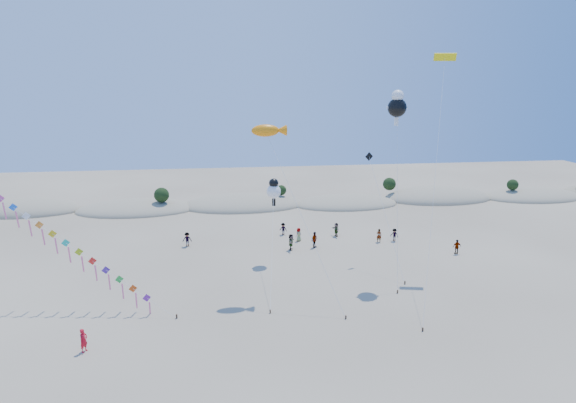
{
  "coord_description": "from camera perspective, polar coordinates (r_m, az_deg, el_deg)",
  "views": [
    {
      "loc": [
        -2.54,
        -27.36,
        18.58
      ],
      "look_at": [
        2.92,
        14.0,
        8.23
      ],
      "focal_mm": 30.0,
      "sensor_mm": 36.0,
      "label": 1
    }
  ],
  "objects": [
    {
      "name": "flyer_foreground",
      "position": [
        38.18,
        -23.07,
        -14.91
      ],
      "size": [
        0.66,
        0.76,
        1.74
      ],
      "primitive_type": "imported",
      "rotation": [
        0.0,
        0.0,
        1.09
      ],
      "color": "red",
      "rests_on": "ground"
    },
    {
      "name": "beachgoers",
      "position": [
        57.08,
        3.09,
        -4.19
      ],
      "size": [
        31.01,
        10.14,
        1.87
      ],
      "color": "slate",
      "rests_on": "ground"
    },
    {
      "name": "ground",
      "position": [
        33.17,
        -1.95,
        -20.15
      ],
      "size": [
        160.0,
        160.0,
        0.0
      ],
      "primitive_type": "plane",
      "color": "#85755C",
      "rests_on": "ground"
    },
    {
      "name": "cartoon_kite_low",
      "position": [
        50.36,
        -1.7,
        1.38
      ],
      "size": [
        2.44,
        13.4,
        8.87
      ],
      "color": "#3F2D1E",
      "rests_on": "ground"
    },
    {
      "name": "parafoil_kite",
      "position": [
        51.4,
        18.06,
        15.4
      ],
      "size": [
        8.34,
        15.66,
        21.42
      ],
      "color": "#3F2D1E",
      "rests_on": "ground"
    },
    {
      "name": "cartoon_kite_high",
      "position": [
        46.99,
        12.81,
        11.04
      ],
      "size": [
        2.05,
        6.35,
        17.93
      ],
      "color": "#3F2D1E",
      "rests_on": "ground"
    },
    {
      "name": "dark_kite",
      "position": [
        50.13,
        10.69,
        1.32
      ],
      "size": [
        1.95,
        8.48,
        11.47
      ],
      "color": "#3F2D1E",
      "rests_on": "ground"
    },
    {
      "name": "dune_ridge",
      "position": [
        74.9,
        -4.54,
        -0.39
      ],
      "size": [
        145.3,
        11.49,
        5.57
      ],
      "color": "gray",
      "rests_on": "ground"
    },
    {
      "name": "fish_kite",
      "position": [
        42.74,
        -2.22,
        8.37
      ],
      "size": [
        6.98,
        8.44,
        15.03
      ],
      "color": "#3F2D1E",
      "rests_on": "ground"
    }
  ]
}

